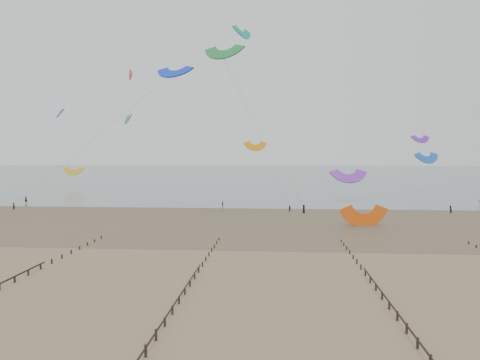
# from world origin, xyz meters

# --- Properties ---
(ground) EXTENTS (500.00, 500.00, 0.00)m
(ground) POSITION_xyz_m (0.00, 0.00, 0.00)
(ground) COLOR brown
(ground) RESTS_ON ground
(sea_and_shore) EXTENTS (500.00, 665.00, 0.03)m
(sea_and_shore) POSITION_xyz_m (-4.08, 34.40, 0.01)
(sea_and_shore) COLOR #475654
(sea_and_shore) RESTS_ON ground
(groynes) EXTENTS (72.16, 50.16, 1.00)m
(groynes) POSITION_xyz_m (4.00, -19.05, 0.47)
(groynes) COLOR black
(groynes) RESTS_ON ground
(kitesurfer_lead) EXTENTS (0.74, 0.64, 1.70)m
(kitesurfer_lead) POSITION_xyz_m (-46.14, 43.54, 0.85)
(kitesurfer_lead) COLOR black
(kitesurfer_lead) RESTS_ON ground
(kitesurfers) EXTENTS (114.39, 28.71, 1.82)m
(kitesurfers) POSITION_xyz_m (26.69, 47.35, 0.85)
(kitesurfers) COLOR black
(kitesurfers) RESTS_ON ground
(grounded_kite) EXTENTS (8.45, 7.15, 4.11)m
(grounded_kite) POSITION_xyz_m (28.16, 27.68, 0.00)
(grounded_kite) COLOR #FF5D10
(grounded_kite) RESTS_ON ground
(kites_airborne) EXTENTS (209.28, 108.50, 43.34)m
(kites_airborne) POSITION_xyz_m (-10.13, 86.74, 21.83)
(kites_airborne) COLOR #089670
(kites_airborne) RESTS_ON ground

